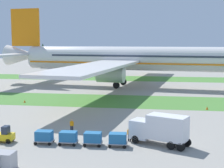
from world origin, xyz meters
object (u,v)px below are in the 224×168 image
object	(u,v)px
airliner	(127,58)
cargo_dolly_lead	(44,136)
uld_container_1	(4,161)
taxiway_marker_1	(207,108)
baggage_tug	(3,135)
ground_crew_marshaller	(129,133)
cargo_dolly_second	(68,137)
cargo_dolly_third	(93,138)
taxiway_marker_0	(25,101)
cargo_dolly_fourth	(118,139)
ground_crew_loader	(72,125)
catering_truck	(160,128)

from	to	relation	value
airliner	cargo_dolly_lead	distance (m)	51.94
uld_container_1	taxiway_marker_1	bearing A→B (deg)	54.91
baggage_tug	ground_crew_marshaller	distance (m)	15.08
cargo_dolly_second	cargo_dolly_third	world-z (taller)	same
baggage_tug	cargo_dolly_third	distance (m)	10.83
airliner	ground_crew_marshaller	xyz separation A→B (m)	(5.41, -48.81, -6.56)
taxiway_marker_0	cargo_dolly_third	bearing A→B (deg)	-53.19
cargo_dolly_third	uld_container_1	xyz separation A→B (m)	(-6.77, -8.49, -0.09)
cargo_dolly_fourth	taxiway_marker_1	distance (m)	26.60
cargo_dolly_third	taxiway_marker_1	bearing A→B (deg)	-35.29
cargo_dolly_lead	taxiway_marker_1	bearing A→B (deg)	-43.84
cargo_dolly_lead	uld_container_1	size ratio (longest dim) A/B	1.12
airliner	taxiway_marker_0	size ratio (longest dim) A/B	183.05
ground_crew_loader	uld_container_1	bearing A→B (deg)	80.95
airliner	baggage_tug	world-z (taller)	airliner
airliner	baggage_tug	bearing A→B (deg)	-2.91
catering_truck	taxiway_marker_1	xyz separation A→B (m)	(7.99, 21.97, -1.66)
baggage_tug	uld_container_1	world-z (taller)	baggage_tug
cargo_dolly_third	taxiway_marker_1	world-z (taller)	cargo_dolly_third
cargo_dolly_lead	catering_truck	distance (m)	13.59
baggage_tug	ground_crew_loader	size ratio (longest dim) A/B	1.51
cargo_dolly_second	taxiway_marker_0	world-z (taller)	cargo_dolly_second
uld_container_1	ground_crew_marshaller	bearing A→B (deg)	45.16
taxiway_marker_0	taxiway_marker_1	distance (m)	34.61
cargo_dolly_second	cargo_dolly_fourth	xyz separation A→B (m)	(5.80, 0.16, 0.00)
cargo_dolly_lead	catering_truck	size ratio (longest dim) A/B	0.31
catering_truck	taxiway_marker_1	distance (m)	23.44
ground_crew_loader	uld_container_1	size ratio (longest dim) A/B	0.87
cargo_dolly_third	ground_crew_marshaller	world-z (taller)	ground_crew_marshaller
cargo_dolly_second	taxiway_marker_1	bearing A→B (deg)	-39.83
ground_crew_loader	taxiway_marker_1	xyz separation A→B (m)	(19.61, 18.04, -0.65)
airliner	cargo_dolly_lead	size ratio (longest dim) A/B	38.92
cargo_dolly_fourth	ground_crew_marshaller	xyz separation A→B (m)	(1.13, 2.28, 0.03)
cargo_dolly_second	ground_crew_marshaller	distance (m)	7.34
airliner	cargo_dolly_fourth	distance (m)	51.70
catering_truck	ground_crew_marshaller	distance (m)	3.88
ground_crew_marshaller	taxiway_marker_0	bearing A→B (deg)	-62.25
cargo_dolly_lead	catering_truck	world-z (taller)	catering_truck
cargo_dolly_lead	taxiway_marker_0	distance (m)	28.61
uld_container_1	baggage_tug	bearing A→B (deg)	116.29
baggage_tug	taxiway_marker_1	world-z (taller)	baggage_tug
ground_crew_marshaller	taxiway_marker_1	bearing A→B (deg)	-136.19
catering_truck	baggage_tug	bearing A→B (deg)	118.70
airliner	cargo_dolly_second	bearing A→B (deg)	5.78
airliner	cargo_dolly_fourth	world-z (taller)	airliner
cargo_dolly_third	cargo_dolly_lead	bearing A→B (deg)	90.00
ground_crew_loader	airliner	bearing A→B (deg)	-90.80
baggage_tug	ground_crew_loader	world-z (taller)	baggage_tug
cargo_dolly_second	ground_crew_loader	world-z (taller)	ground_crew_loader
airliner	uld_container_1	xyz separation A→B (m)	(-5.38, -59.67, -6.68)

